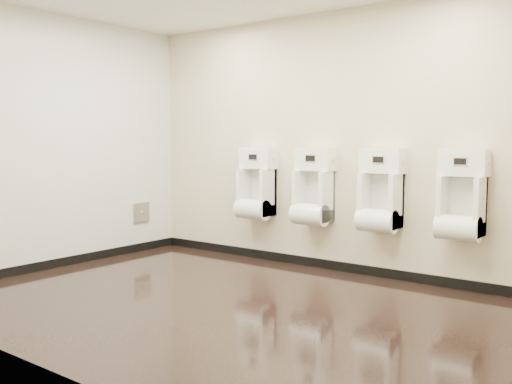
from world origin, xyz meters
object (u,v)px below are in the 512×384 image
Objects in this scene: urinal_2 at (380,197)px; urinal_3 at (461,202)px; urinal_1 at (313,192)px; access_panel at (141,212)px; urinal_0 at (256,189)px.

urinal_3 is (0.80, 0.00, 0.00)m from urinal_2.
urinal_2 is 1.00× the size of urinal_3.
access_panel is at bearing -170.17° from urinal_1.
urinal_0 is 0.78m from urinal_1.
urinal_1 is at bearing 180.00° from urinal_3.
urinal_0 is at bearing 180.00° from urinal_3.
urinal_3 is (2.37, 0.00, 0.00)m from urinal_0.
urinal_1 is 1.59m from urinal_3.
urinal_3 is (3.92, 0.40, 0.35)m from access_panel.
urinal_3 is at bearing 0.00° from urinal_0.
urinal_0 is at bearing 180.00° from urinal_1.
urinal_2 is at bearing 0.00° from urinal_0.
access_panel is 2.39m from urinal_1.
access_panel is 1.64m from urinal_0.
urinal_2 and urinal_3 have the same top height.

